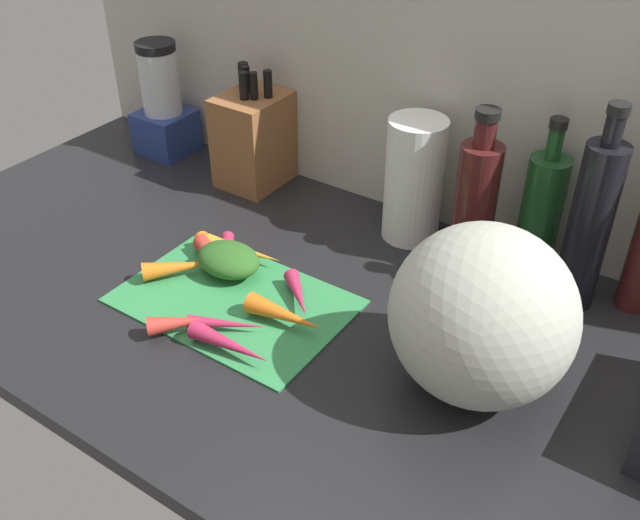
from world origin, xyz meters
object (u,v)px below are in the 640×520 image
at_px(bottle_1, 541,213).
at_px(cutting_board, 234,300).
at_px(carrot_1, 230,345).
at_px(carrot_9, 228,256).
at_px(carrot_6, 285,315).
at_px(blender_appliance, 163,106).
at_px(carrot_5, 182,322).
at_px(paper_towel_roll, 414,180).
at_px(winter_squash, 482,316).
at_px(carrot_7, 226,324).
at_px(carrot_2, 299,293).
at_px(carrot_3, 243,251).
at_px(carrot_4, 180,267).
at_px(bottle_2, 590,224).
at_px(bottle_0, 475,202).
at_px(knife_block, 254,138).
at_px(carrot_8, 214,260).
at_px(carrot_0, 211,259).

bearing_deg(bottle_1, cutting_board, -134.91).
xyz_separation_m(carrot_1, carrot_9, (-0.16, 0.18, -0.00)).
distance_m(carrot_6, blender_appliance, 0.70).
distance_m(cutting_board, carrot_5, 0.11).
bearing_deg(paper_towel_roll, winter_squash, -48.80).
relative_size(carrot_7, winter_squash, 0.47).
height_order(carrot_2, blender_appliance, blender_appliance).
relative_size(carrot_2, paper_towel_roll, 0.46).
xyz_separation_m(carrot_3, carrot_4, (-0.06, -0.10, 0.00)).
relative_size(carrot_4, bottle_2, 0.37).
distance_m(carrot_2, carrot_3, 0.16).
bearing_deg(bottle_0, carrot_2, -124.13).
distance_m(carrot_3, carrot_5, 0.21).
distance_m(carrot_1, knife_block, 0.56).
xyz_separation_m(carrot_2, carrot_8, (-0.18, -0.01, 0.00)).
bearing_deg(bottle_2, bottle_1, 151.10).
xyz_separation_m(carrot_6, bottle_1, (0.26, 0.38, 0.09)).
relative_size(carrot_6, bottle_0, 0.45).
height_order(carrot_4, carrot_9, carrot_4).
relative_size(carrot_1, carrot_2, 1.31).
distance_m(carrot_5, carrot_7, 0.07).
height_order(carrot_3, carrot_8, same).
relative_size(carrot_3, bottle_1, 0.52).
xyz_separation_m(carrot_1, carrot_5, (-0.10, -0.00, 0.00)).
bearing_deg(paper_towel_roll, carrot_9, -128.87).
distance_m(carrot_7, knife_block, 0.51).
xyz_separation_m(cutting_board, carrot_8, (-0.09, 0.05, 0.02)).
height_order(cutting_board, carrot_2, carrot_2).
bearing_deg(carrot_1, bottle_2, 48.28).
bearing_deg(bottle_1, paper_towel_roll, -173.84).
xyz_separation_m(carrot_5, bottle_2, (0.48, 0.43, 0.13)).
height_order(carrot_1, carrot_2, carrot_1).
relative_size(carrot_4, carrot_7, 1.04).
distance_m(paper_towel_roll, bottle_1, 0.23).
height_order(carrot_9, knife_block, knife_block).
relative_size(carrot_5, carrot_6, 0.79).
height_order(carrot_8, bottle_1, bottle_1).
bearing_deg(carrot_4, knife_block, 107.71).
bearing_deg(carrot_4, carrot_3, 60.32).
distance_m(knife_block, bottle_2, 0.70).
xyz_separation_m(carrot_3, blender_appliance, (-0.43, 0.25, 0.09)).
distance_m(carrot_3, bottle_2, 0.59).
bearing_deg(knife_block, carrot_7, -56.84).
bearing_deg(knife_block, carrot_0, -65.13).
xyz_separation_m(carrot_1, blender_appliance, (-0.57, 0.46, 0.09)).
distance_m(carrot_3, carrot_8, 0.06).
xyz_separation_m(knife_block, bottle_1, (0.61, 0.02, 0.01)).
bearing_deg(knife_block, carrot_3, -55.77).
xyz_separation_m(carrot_5, blender_appliance, (-0.48, 0.46, 0.09)).
xyz_separation_m(carrot_0, bottle_1, (0.47, 0.33, 0.09)).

